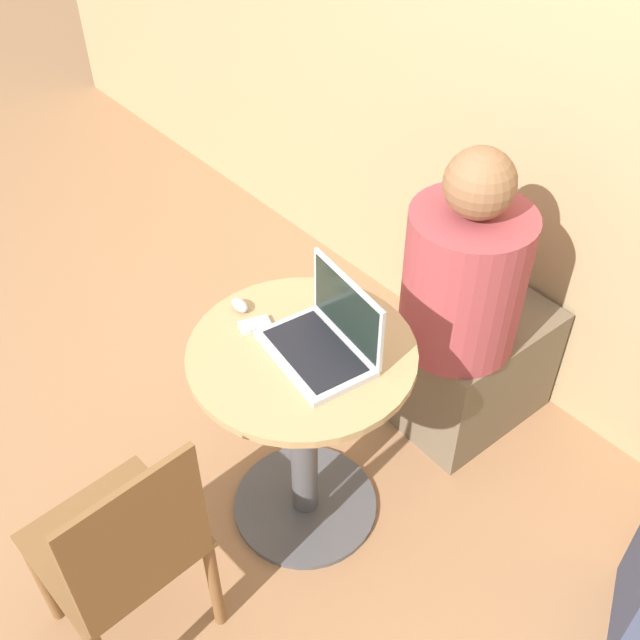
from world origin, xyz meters
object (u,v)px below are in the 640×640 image
at_px(laptop, 326,338).
at_px(cell_phone, 255,325).
at_px(person_seated, 469,325).
at_px(chair_empty, 127,554).

distance_m(laptop, cell_phone, 0.23).
relative_size(cell_phone, person_seated, 0.09).
height_order(laptop, chair_empty, laptop).
bearing_deg(person_seated, chair_empty, -90.86).
xyz_separation_m(cell_phone, person_seated, (0.23, 0.74, -0.28)).
bearing_deg(chair_empty, laptop, 89.82).
relative_size(chair_empty, person_seated, 0.73).
relative_size(laptop, cell_phone, 3.49).
bearing_deg(chair_empty, person_seated, 89.14).
bearing_deg(person_seated, cell_phone, -107.17).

